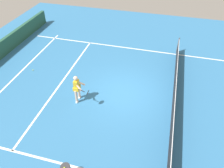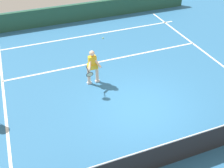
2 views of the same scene
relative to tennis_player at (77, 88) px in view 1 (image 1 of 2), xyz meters
name	(u,v)px [view 1 (image 1 of 2)]	position (x,y,z in m)	size (l,w,h in m)	color
ground_plane	(125,93)	(-1.22, 2.21, -0.85)	(23.77, 23.77, 0.00)	teal
baseline_marking	(19,74)	(-1.22, -4.43, -0.84)	(10.69, 0.10, 0.01)	white
service_line_marking	(62,81)	(-1.22, -1.53, -0.84)	(9.69, 0.10, 0.01)	white
sideline_left_marking	(139,49)	(-6.07, 2.21, -0.84)	(0.10, 16.28, 0.01)	white
court_net	(174,94)	(-1.22, 4.79, -0.33)	(10.37, 0.08, 1.11)	#4C4C51
tennis_player	(77,88)	(0.00, 0.00, 0.00)	(0.77, 0.92, 1.55)	beige
tennis_ball_near	(33,70)	(-1.77, -3.78, -0.81)	(0.07, 0.07, 0.07)	#D1E533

